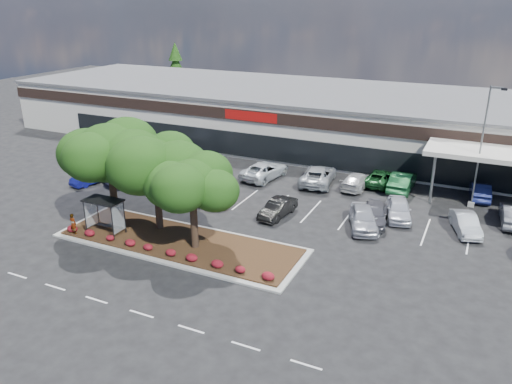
% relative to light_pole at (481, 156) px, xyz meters
% --- Properties ---
extents(ground, '(160.00, 160.00, 0.00)m').
position_rel_light_pole_xyz_m(ground, '(-16.34, -20.17, -4.45)').
color(ground, black).
rests_on(ground, ground).
extents(retail_store, '(80.40, 25.20, 6.25)m').
position_rel_light_pole_xyz_m(retail_store, '(-16.28, 13.74, -1.30)').
color(retail_store, beige).
rests_on(retail_store, ground).
extents(landscape_island, '(18.00, 6.00, 0.26)m').
position_rel_light_pole_xyz_m(landscape_island, '(-18.34, -16.17, -4.33)').
color(landscape_island, '#A3A39E').
rests_on(landscape_island, ground).
extents(lane_markings, '(33.12, 20.06, 0.01)m').
position_rel_light_pole_xyz_m(lane_markings, '(-16.48, -9.75, -4.45)').
color(lane_markings, silver).
rests_on(lane_markings, ground).
extents(shrub_row, '(17.00, 0.80, 0.50)m').
position_rel_light_pole_xyz_m(shrub_row, '(-18.34, -18.27, -3.94)').
color(shrub_row, maroon).
rests_on(shrub_row, landscape_island).
extents(bus_shelter, '(2.75, 1.55, 2.59)m').
position_rel_light_pole_xyz_m(bus_shelter, '(-23.84, -17.22, -2.15)').
color(bus_shelter, black).
rests_on(bus_shelter, landscape_island).
extents(island_tree_west, '(7.20, 7.20, 7.89)m').
position_rel_light_pole_xyz_m(island_tree_west, '(-24.34, -15.67, -0.25)').
color(island_tree_west, '#143D0D').
rests_on(island_tree_west, landscape_island).
extents(island_tree_mid, '(6.60, 6.60, 7.32)m').
position_rel_light_pole_xyz_m(island_tree_mid, '(-20.84, -14.97, -0.53)').
color(island_tree_mid, '#143D0D').
rests_on(island_tree_mid, landscape_island).
extents(island_tree_east, '(5.80, 5.80, 6.50)m').
position_rel_light_pole_xyz_m(island_tree_east, '(-16.84, -16.47, -0.94)').
color(island_tree_east, '#143D0D').
rests_on(island_tree_east, landscape_island).
extents(conifer_north_west, '(4.40, 4.40, 10.00)m').
position_rel_light_pole_xyz_m(conifer_north_west, '(-46.34, 25.83, 0.55)').
color(conifer_north_west, '#143D0D').
rests_on(conifer_north_west, ground).
extents(person_waiting, '(0.60, 0.42, 1.57)m').
position_rel_light_pole_xyz_m(person_waiting, '(-25.87, -18.47, -3.41)').
color(person_waiting, '#594C47').
rests_on(person_waiting, landscape_island).
extents(light_pole, '(1.43, 0.50, 10.04)m').
position_rel_light_pole_xyz_m(light_pole, '(0.00, 0.00, 0.00)').
color(light_pole, '#A3A39E').
rests_on(light_pole, ground).
extents(car_0, '(2.43, 4.40, 1.38)m').
position_rel_light_pole_xyz_m(car_0, '(-32.66, -9.12, -3.77)').
color(car_0, navy).
rests_on(car_0, ground).
extents(car_1, '(4.97, 6.80, 1.72)m').
position_rel_light_pole_xyz_m(car_1, '(-29.57, -6.63, -3.59)').
color(car_1, white).
rests_on(car_1, ground).
extents(car_2, '(3.79, 5.30, 1.42)m').
position_rel_light_pole_xyz_m(car_2, '(-21.38, -7.97, -3.74)').
color(car_2, '#99A0A4').
rests_on(car_2, ground).
extents(car_3, '(3.97, 5.76, 1.55)m').
position_rel_light_pole_xyz_m(car_3, '(-19.87, -7.69, -3.68)').
color(car_3, '#9D1F12').
rests_on(car_3, ground).
extents(car_4, '(1.94, 4.33, 1.38)m').
position_rel_light_pole_xyz_m(car_4, '(-13.93, -8.75, -3.76)').
color(car_4, black).
rests_on(car_4, ground).
extents(car_5, '(3.42, 5.19, 1.64)m').
position_rel_light_pole_xyz_m(car_5, '(-7.29, -8.01, -3.63)').
color(car_5, '#A5A8B1').
rests_on(car_5, ground).
extents(car_6, '(2.60, 4.92, 1.60)m').
position_rel_light_pole_xyz_m(car_6, '(-6.70, -6.69, -3.65)').
color(car_6, '#515158').
rests_on(car_6, ground).
extents(car_7, '(2.85, 4.79, 1.53)m').
position_rel_light_pole_xyz_m(car_7, '(-5.20, -5.00, -3.69)').
color(car_7, silver).
rests_on(car_7, ground).
extents(car_8, '(2.73, 4.49, 1.40)m').
position_rel_light_pole_xyz_m(car_8, '(-0.24, -5.52, -3.75)').
color(car_8, '#A3A9AF').
rests_on(car_8, ground).
extents(car_9, '(2.72, 5.68, 1.60)m').
position_rel_light_pole_xyz_m(car_9, '(-31.12, -1.68, -3.65)').
color(car_9, silver).
rests_on(car_9, ground).
extents(car_10, '(2.82, 5.20, 1.68)m').
position_rel_light_pole_xyz_m(car_10, '(-26.86, -0.66, -3.61)').
color(car_10, '#BCBCBC').
rests_on(car_10, ground).
extents(car_11, '(3.47, 6.02, 1.58)m').
position_rel_light_pole_xyz_m(car_11, '(-18.63, -0.92, -3.66)').
color(car_11, silver).
rests_on(car_11, ground).
extents(car_12, '(3.48, 6.22, 1.64)m').
position_rel_light_pole_xyz_m(car_12, '(-13.49, -0.15, -3.63)').
color(car_12, '#A2A7AC').
rests_on(car_12, ground).
extents(car_13, '(2.33, 4.96, 1.40)m').
position_rel_light_pole_xyz_m(car_13, '(-9.88, 0.23, -3.75)').
color(car_13, '#B9B9B9').
rests_on(car_13, ground).
extents(car_14, '(2.69, 5.10, 1.37)m').
position_rel_light_pole_xyz_m(car_14, '(-8.11, 2.06, -3.77)').
color(car_14, '#15481E').
rests_on(car_14, ground).
extents(car_15, '(1.90, 5.20, 1.70)m').
position_rel_light_pole_xyz_m(car_15, '(-6.05, 1.40, -3.60)').
color(car_15, '#185128').
rests_on(car_15, ground).
extents(car_17, '(1.95, 4.52, 1.45)m').
position_rel_light_pole_xyz_m(car_17, '(0.43, 2.20, -3.73)').
color(car_17, navy).
rests_on(car_17, ground).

